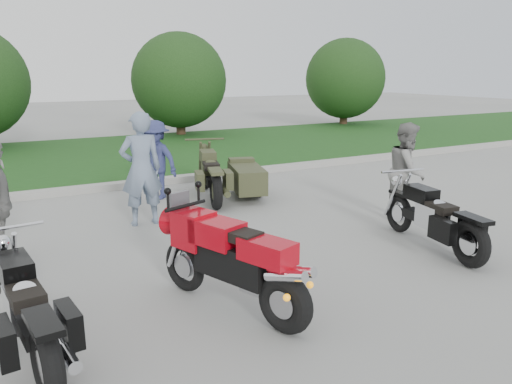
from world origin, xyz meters
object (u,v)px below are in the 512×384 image
sportbike_red (233,259)px  person_grey (407,171)px  person_denim (156,160)px  person_stripe (141,169)px  cruiser_right (436,221)px  cruiser_left (28,315)px  cruiser_sidecar (232,177)px

sportbike_red → person_grey: bearing=2.1°
person_denim → person_stripe: bearing=-58.1°
sportbike_red → person_stripe: bearing=68.9°
person_denim → person_grey: bearing=12.2°
person_stripe → person_denim: size_ratio=1.20×
cruiser_right → person_denim: person_denim is taller
sportbike_red → person_stripe: size_ratio=1.08×
sportbike_red → cruiser_left: size_ratio=0.92×
cruiser_left → cruiser_sidecar: cruiser_sidecar is taller
person_stripe → person_grey: bearing=159.2°
cruiser_sidecar → person_stripe: size_ratio=1.24×
cruiser_right → cruiser_sidecar: (-1.29, 4.16, -0.00)m
cruiser_left → person_stripe: bearing=53.1°
person_grey → person_denim: (-3.47, 3.47, -0.05)m
cruiser_left → person_grey: person_grey is taller
person_grey → cruiser_sidecar: bearing=90.7°
cruiser_sidecar → person_stripe: person_stripe is taller
cruiser_sidecar → person_grey: size_ratio=1.41×
sportbike_red → cruiser_right: (3.46, 0.30, -0.16)m
cruiser_right → person_stripe: 4.78m
sportbike_red → cruiser_right: bearing=-15.1°
cruiser_left → person_denim: person_denim is taller
sportbike_red → person_denim: (0.82, 5.22, 0.20)m
cruiser_left → person_stripe: (2.10, 3.56, 0.52)m
cruiser_sidecar → person_denim: bearing=167.0°
person_stripe → person_denim: 1.79m
person_stripe → cruiser_sidecar: bearing=-155.2°
person_grey → person_stripe: bearing=118.9°
cruiser_left → cruiser_right: 5.51m
sportbike_red → person_grey: 4.65m
sportbike_red → cruiser_sidecar: size_ratio=0.87×
sportbike_red → cruiser_right: 3.48m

